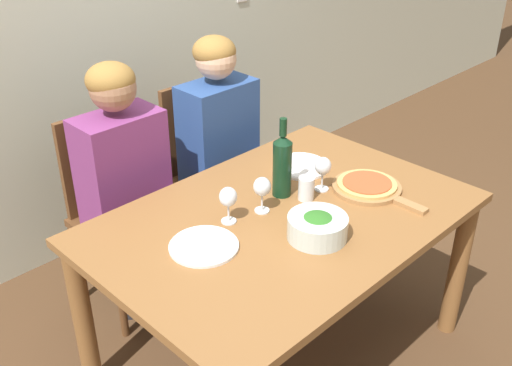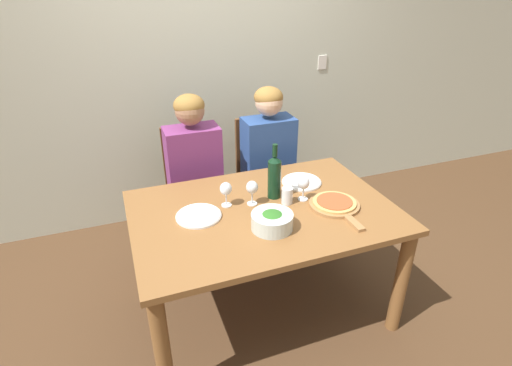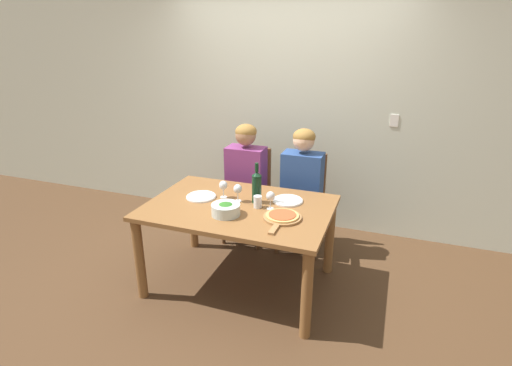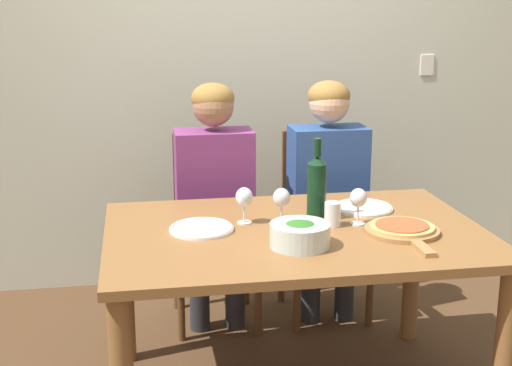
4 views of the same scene
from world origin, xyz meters
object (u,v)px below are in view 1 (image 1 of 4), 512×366
Objects in this scene: dinner_plate_right at (301,166)px; chair_left at (116,205)px; person_man at (220,133)px; dinner_plate_left at (204,246)px; chair_right at (208,166)px; broccoli_bowl at (317,227)px; wine_glass_centre at (262,188)px; wine_bottle at (282,164)px; water_tumbler at (306,188)px; wine_glass_right at (323,168)px; wine_glass_left at (228,198)px; person_woman at (125,170)px; pizza_on_board at (368,187)px.

chair_left is at bearing 132.38° from dinner_plate_right.
person_man is 0.99m from dinner_plate_left.
chair_right is 1.15m from broccoli_bowl.
wine_glass_centre is (0.20, -0.78, 0.33)m from chair_left.
wine_bottle reaches higher than chair_left.
wine_bottle is at bearing 113.91° from water_tumbler.
wine_glass_centre is 1.52× the size of water_tumbler.
chair_left is 6.34× the size of wine_glass_right.
chair_left is 6.34× the size of wine_glass_left.
chair_right is at bearing 70.80° from broccoli_bowl.
chair_left is 0.63m from person_man.
wine_glass_right is (0.63, -0.03, 0.10)m from dinner_plate_left.
chair_left reaches higher than dinner_plate_right.
person_woman is at bearing 118.24° from water_tumbler.
chair_left is at bearing 80.74° from dinner_plate_left.
chair_left is 1.00× the size of chair_right.
pizza_on_board is (0.06, -0.87, 0.01)m from person_man.
wine_glass_right is (0.50, -0.84, 0.33)m from chair_left.
wine_glass_right is at bearing 134.38° from pizza_on_board.
person_woman is 0.58m from person_man.
wine_glass_centre is at bearing -73.74° from person_woman.
dinner_plate_right is at bearing -47.62° from chair_left.
pizza_on_board is (0.29, -0.23, -0.13)m from wine_bottle.
broccoli_bowl is at bearing -77.57° from person_woman.
wine_glass_right is (0.29, 0.22, 0.06)m from broccoli_bowl.
wine_glass_centre is (0.15, -0.04, 0.00)m from wine_glass_left.
dinner_plate_right is at bearing 47.46° from broccoli_bowl.
wine_glass_centre is (0.33, 0.03, 0.10)m from dinner_plate_left.
dinner_plate_right is 0.43m from wine_glass_centre.
pizza_on_board is at bearing -81.61° from dinner_plate_right.
person_man is at bearing 91.20° from dinner_plate_right.
wine_glass_right is (-0.14, 0.14, 0.09)m from pizza_on_board.
dinner_plate_left is (-0.13, -0.81, 0.23)m from chair_left.
chair_right is at bearing 11.11° from person_woman.
chair_left is at bearing 120.72° from wine_glass_right.
wine_glass_right is (-0.08, -0.84, 0.33)m from chair_right.
person_man is at bearing 50.25° from wine_glass_left.
wine_bottle is at bearing 0.09° from wine_glass_left.
water_tumbler is (0.34, -0.10, -0.06)m from wine_glass_left.
wine_glass_right is 0.31m from wine_glass_centre.
wine_bottle reaches higher than wine_glass_centre.
chair_right is 0.26m from person_man.
wine_bottle is 3.45× the size of water_tumbler.
chair_right is 9.65× the size of water_tumbler.
wine_glass_left is 1.52× the size of water_tumbler.
dinner_plate_left is at bearing -99.26° from chair_left.
chair_left is 0.87m from wine_glass_centre.
person_man reaches higher than wine_glass_right.
person_man is (0.00, -0.11, 0.23)m from chair_right.
dinner_plate_left is 0.21m from wine_glass_left.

